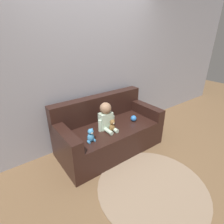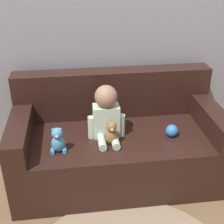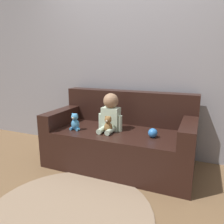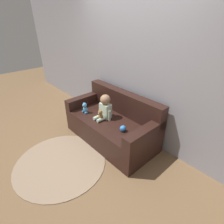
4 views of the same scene
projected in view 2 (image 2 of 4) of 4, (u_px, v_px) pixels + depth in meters
The scene contains 7 objects.
ground_plane at pixel (118, 175), 2.77m from camera, with size 12.00×12.00×0.00m, color brown.
wall_back at pixel (110, 14), 2.60m from camera, with size 8.00×0.05×2.60m.
couch at pixel (117, 143), 2.67m from camera, with size 1.71×0.84×0.87m.
person_baby at pixel (106, 114), 2.42m from camera, with size 0.30×0.32×0.43m.
teddy_bear_brown at pixel (111, 133), 2.37m from camera, with size 0.10×0.09×0.20m.
plush_toy_side at pixel (58, 141), 2.28m from camera, with size 0.12×0.09×0.20m.
toy_ball at pixel (172, 131), 2.49m from camera, with size 0.10×0.10×0.10m.
Camera 2 is at (-0.34, -2.16, 1.80)m, focal length 50.00 mm.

